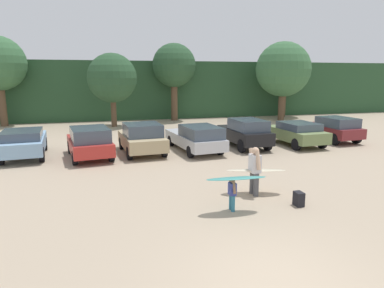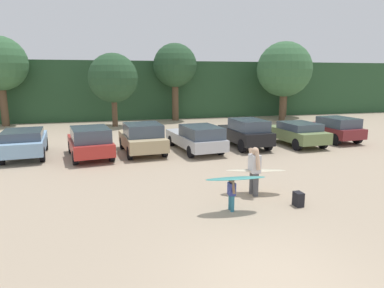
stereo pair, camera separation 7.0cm
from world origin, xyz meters
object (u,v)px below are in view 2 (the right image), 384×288
Objects in this scene: parked_car_sky_blue at (24,142)px; person_child at (232,192)px; parked_car_tan at (142,138)px; surfboard_teal at (236,178)px; parked_car_red at (90,142)px; parked_car_maroon at (334,128)px; person_adult at (254,168)px; surfboard_cream at (256,170)px; parked_car_black at (246,132)px; parked_car_olive_green at (297,133)px; backpack_dropped at (298,199)px; parked_car_silver at (197,137)px.

person_child is at bearing -145.85° from parked_car_sky_blue.
person_child is at bearing -173.44° from parked_car_tan.
surfboard_teal is (0.07, -0.12, 0.46)m from person_child.
parked_car_maroon is at bearing -95.45° from parked_car_red.
parked_car_tan is 8.01m from person_adult.
parked_car_sky_blue is at bearing -27.48° from surfboard_cream.
parked_car_black is 9.55m from person_child.
parked_car_olive_green is 2.42× the size of person_adult.
parked_car_tan is 8.75m from person_child.
parked_car_red is 8.99m from person_adult.
parked_car_olive_green is 9.28m from surfboard_cream.
parked_car_red is 1.96× the size of surfboard_cream.
person_child is at bearing 127.17° from parked_car_maroon.
parked_car_tan is 9.20× the size of backpack_dropped.
parked_car_silver is at bearing 87.35° from parked_car_olive_green.
parked_car_olive_green is at bearing -131.61° from person_child.
parked_car_black is 1.00× the size of parked_car_olive_green.
backpack_dropped is at bearing -177.38° from surfboard_teal.
parked_car_maroon is at bearing -124.77° from surfboard_cream.
person_child is 1.88m from surfboard_cream.
parked_car_red is 2.66m from parked_car_tan.
parked_car_black is at bearing -116.36° from person_child.
surfboard_cream is at bearing 119.26° from backpack_dropped.
parked_car_sky_blue is 11.85m from surfboard_cream.
backpack_dropped is (0.92, -1.31, -0.72)m from person_adult.
parked_car_black is at bearing -91.35° from parked_car_silver.
person_child is at bearing 151.03° from parked_car_black.
parked_car_red reaches higher than parked_car_olive_green.
parked_car_tan is (5.80, -0.53, 0.04)m from parked_car_sky_blue.
surfboard_teal is at bearing 127.74° from parked_car_maroon.
parked_car_black is at bearing -111.81° from person_adult.
surfboard_cream is (8.87, -7.85, 0.04)m from parked_car_sky_blue.
parked_car_red is at bearing 94.08° from parked_car_tan.
parked_car_tan is at bearing 85.38° from parked_car_olive_green.
parked_car_tan reaches higher than parked_car_silver.
parked_car_tan is 8.88m from surfboard_teal.
parked_car_black is 9.62m from surfboard_teal.
parked_car_silver is 1.22× the size of parked_car_olive_green.
person_child is at bearing -160.80° from parked_car_red.
person_child is (4.33, -8.18, -0.24)m from parked_car_red.
parked_car_red is at bearing 89.59° from parked_car_black.
parked_car_sky_blue is at bearing 64.80° from parked_car_red.
parked_car_red is 2.52× the size of person_adult.
backpack_dropped is (-1.97, -8.77, -0.64)m from parked_car_black.
person_adult is at bearing -163.03° from parked_car_tan.
person_adult reaches higher than parked_car_sky_blue.
person_child is (-1.17, -8.31, -0.17)m from parked_car_silver.
parked_car_maroon is 1.87× the size of surfboard_cream.
parked_car_red reaches higher than backpack_dropped.
parked_car_olive_green is 8.98× the size of backpack_dropped.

